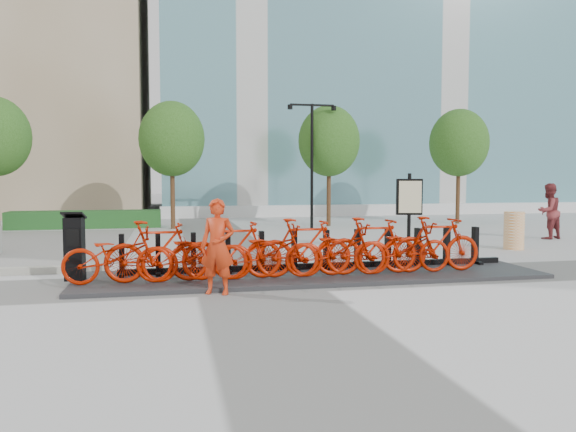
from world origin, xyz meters
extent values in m
plane|color=#B9B9B9|center=(0.00, 0.00, 0.00)|extent=(120.00, 120.00, 0.00)
cube|color=slate|center=(14.00, 26.00, 12.00)|extent=(32.00, 16.00, 24.00)
cube|color=#225B25|center=(-5.00, 13.20, 0.35)|extent=(6.00, 1.20, 0.70)
cylinder|color=#4D3720|center=(-1.50, 12.00, 1.50)|extent=(0.18, 0.18, 3.00)
ellipsoid|color=#1C410F|center=(-1.50, 12.00, 3.60)|extent=(2.60, 2.60, 2.99)
cylinder|color=#4D3720|center=(5.00, 12.00, 1.50)|extent=(0.18, 0.18, 3.00)
ellipsoid|color=#1C410F|center=(5.00, 12.00, 3.60)|extent=(2.60, 2.60, 2.99)
cylinder|color=#4D3720|center=(11.00, 12.00, 1.50)|extent=(0.18, 0.18, 3.00)
ellipsoid|color=#1C410F|center=(11.00, 12.00, 3.60)|extent=(2.60, 2.60, 2.99)
cylinder|color=black|center=(4.00, 11.00, 2.50)|extent=(0.12, 0.12, 5.00)
cube|color=black|center=(3.55, 11.00, 4.95)|extent=(0.90, 0.08, 0.08)
cube|color=black|center=(4.45, 11.00, 4.95)|extent=(0.90, 0.08, 0.08)
cylinder|color=black|center=(3.10, 11.00, 4.85)|extent=(0.20, 0.20, 0.18)
cylinder|color=black|center=(4.90, 11.00, 4.85)|extent=(0.20, 0.20, 0.18)
cube|color=#2A2B2D|center=(1.30, 0.30, 0.04)|extent=(9.60, 2.40, 0.08)
imported|color=#A21500|center=(-2.60, -0.05, 0.61)|extent=(2.03, 0.71, 1.07)
imported|color=#A21500|center=(-1.88, -0.05, 0.67)|extent=(1.97, 0.56, 1.18)
imported|color=#A21500|center=(-1.16, -0.05, 0.61)|extent=(2.03, 0.71, 1.07)
imported|color=#A21500|center=(-0.44, -0.05, 0.67)|extent=(1.97, 0.56, 1.18)
imported|color=#A21500|center=(0.28, -0.05, 0.61)|extent=(2.03, 0.71, 1.07)
imported|color=#A21500|center=(1.00, -0.05, 0.67)|extent=(1.97, 0.56, 1.18)
imported|color=#A21500|center=(1.72, -0.05, 0.61)|extent=(2.03, 0.71, 1.07)
imported|color=#A21500|center=(2.44, -0.05, 0.67)|extent=(1.97, 0.56, 1.18)
imported|color=#A21500|center=(3.16, -0.05, 0.61)|extent=(2.03, 0.71, 1.07)
imported|color=#A21500|center=(3.88, -0.05, 0.67)|extent=(1.97, 0.56, 1.18)
cube|color=black|center=(-3.45, 0.49, 0.69)|extent=(0.38, 0.33, 1.23)
cube|color=black|center=(-3.45, 0.49, 1.35)|extent=(0.45, 0.39, 0.16)
cube|color=black|center=(-3.45, 0.33, 0.93)|extent=(0.25, 0.05, 0.34)
imported|color=red|center=(-0.81, -1.00, 0.85)|extent=(0.73, 0.62, 1.71)
imported|color=maroon|center=(10.83, 5.62, 0.94)|extent=(1.07, 0.92, 1.87)
cylinder|color=orange|center=(8.08, 3.44, 0.54)|extent=(0.58, 0.58, 1.09)
cylinder|color=black|center=(4.81, 3.41, 1.09)|extent=(0.10, 0.10, 2.19)
cube|color=black|center=(4.81, 3.41, 1.54)|extent=(0.72, 0.25, 0.99)
cube|color=beige|center=(4.81, 3.35, 1.54)|extent=(0.61, 0.15, 0.87)
camera|label=1|loc=(-1.64, -10.94, 2.09)|focal=35.00mm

